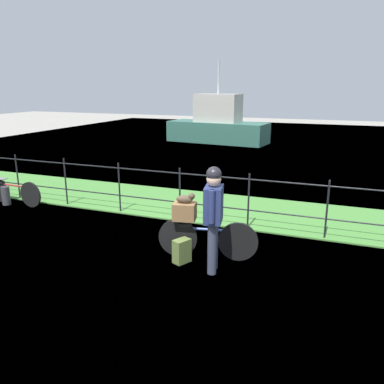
{
  "coord_description": "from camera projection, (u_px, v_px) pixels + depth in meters",
  "views": [
    {
      "loc": [
        3.18,
        -5.47,
        2.84
      ],
      "look_at": [
        0.6,
        1.13,
        0.9
      ],
      "focal_mm": 36.54,
      "sensor_mm": 36.0,
      "label": 1
    }
  ],
  "objects": [
    {
      "name": "ground_plane",
      "position": [
        136.0,
        255.0,
        6.78
      ],
      "size": [
        60.0,
        60.0,
        0.0
      ],
      "primitive_type": "plane",
      "color": "gray"
    },
    {
      "name": "grass_strip",
      "position": [
        198.0,
        205.0,
        9.51
      ],
      "size": [
        27.0,
        2.4,
        0.03
      ],
      "primitive_type": "cube",
      "color": "#478438",
      "rests_on": "ground"
    },
    {
      "name": "harbor_water",
      "position": [
        263.0,
        154.0,
        16.69
      ],
      "size": [
        30.0,
        30.0,
        0.0
      ],
      "primitive_type": "plane",
      "color": "slate",
      "rests_on": "ground"
    },
    {
      "name": "iron_fence",
      "position": [
        180.0,
        191.0,
        8.35
      ],
      "size": [
        18.04,
        0.04,
        1.16
      ],
      "color": "black",
      "rests_on": "ground"
    },
    {
      "name": "bicycle_main",
      "position": [
        206.0,
        239.0,
        6.56
      ],
      "size": [
        1.67,
        0.37,
        0.67
      ],
      "color": "black",
      "rests_on": "ground"
    },
    {
      "name": "wooden_crate",
      "position": [
        185.0,
        211.0,
        6.51
      ],
      "size": [
        0.42,
        0.36,
        0.29
      ],
      "primitive_type": "cube",
      "rotation": [
        0.0,
        0.0,
        0.19
      ],
      "color": "brown",
      "rests_on": "bicycle_main"
    },
    {
      "name": "terrier_dog",
      "position": [
        186.0,
        199.0,
        6.45
      ],
      "size": [
        0.32,
        0.19,
        0.18
      ],
      "color": "#4C3D2D",
      "rests_on": "wooden_crate"
    },
    {
      "name": "cyclist_person",
      "position": [
        213.0,
        210.0,
        5.94
      ],
      "size": [
        0.33,
        0.53,
        1.68
      ],
      "color": "#383D51",
      "rests_on": "ground"
    },
    {
      "name": "backpack_on_paving",
      "position": [
        182.0,
        251.0,
        6.44
      ],
      "size": [
        0.28,
        0.33,
        0.4
      ],
      "primitive_type": "cube",
      "rotation": [
        0.0,
        0.0,
        1.12
      ],
      "color": "olive",
      "rests_on": "ground"
    },
    {
      "name": "mooring_bollard",
      "position": [
        6.0,
        196.0,
        9.57
      ],
      "size": [
        0.2,
        0.2,
        0.45
      ],
      "primitive_type": "cylinder",
      "color": "#38383D",
      "rests_on": "ground"
    },
    {
      "name": "bicycle_parked",
      "position": [
        13.0,
        191.0,
        9.58
      ],
      "size": [
        1.72,
        0.19,
        0.62
      ],
      "color": "black",
      "rests_on": "ground"
    },
    {
      "name": "moored_boat_near",
      "position": [
        218.0,
        125.0,
        19.98
      ],
      "size": [
        5.27,
        2.3,
        4.03
      ],
      "color": "#336656",
      "rests_on": "ground"
    }
  ]
}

